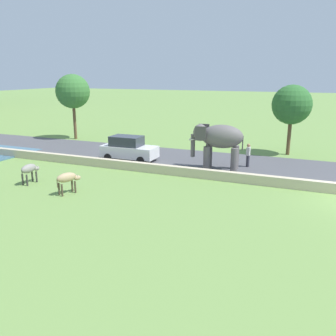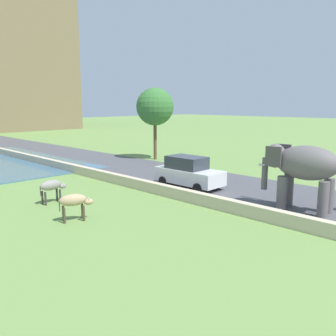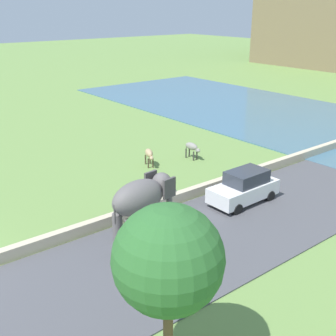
# 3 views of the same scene
# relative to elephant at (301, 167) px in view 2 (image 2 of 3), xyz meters

# --- Properties ---
(road_surface) EXTENTS (7.00, 120.00, 0.06)m
(road_surface) POSITION_rel_elephant_xyz_m (1.60, 11.97, -2.01)
(road_surface) COLOR #4C4C51
(road_surface) RESTS_ON ground
(barrier_wall) EXTENTS (0.40, 110.00, 0.57)m
(barrier_wall) POSITION_rel_elephant_xyz_m (-2.20, 9.97, -1.75)
(barrier_wall) COLOR beige
(barrier_wall) RESTS_ON ground
(elephant) EXTENTS (1.70, 3.54, 2.99)m
(elephant) POSITION_rel_elephant_xyz_m (0.00, 0.00, 0.00)
(elephant) COLOR #605B5B
(elephant) RESTS_ON ground
(car_white) EXTENTS (1.83, 4.02, 1.80)m
(car_white) POSITION_rel_elephant_xyz_m (0.03, 6.60, -1.14)
(car_white) COLOR white
(car_white) RESTS_ON ground
(cow_grey) EXTENTS (1.39, 0.47, 1.15)m
(cow_grey) POSITION_rel_elephant_xyz_m (-7.05, 9.14, -1.20)
(cow_grey) COLOR gray
(cow_grey) RESTS_ON ground
(cow_tan) EXTENTS (1.41, 0.83, 1.15)m
(cow_tan) POSITION_rel_elephant_xyz_m (-7.71, 5.97, -1.20)
(cow_tan) COLOR tan
(cow_tan) RESTS_ON ground
(tree_mid) EXTENTS (3.17, 3.17, 6.09)m
(tree_mid) POSITION_rel_elephant_xyz_m (5.96, 15.67, 2.45)
(tree_mid) COLOR brown
(tree_mid) RESTS_ON ground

